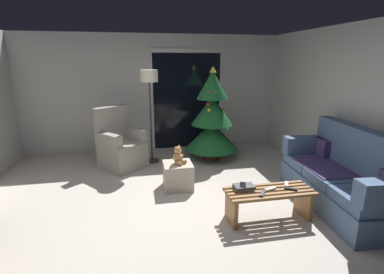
{
  "coord_description": "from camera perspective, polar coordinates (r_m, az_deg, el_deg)",
  "views": [
    {
      "loc": [
        -0.39,
        -3.31,
        1.96
      ],
      "look_at": [
        0.4,
        0.7,
        0.85
      ],
      "focal_mm": 26.6,
      "sensor_mm": 36.0,
      "label": 1
    }
  ],
  "objects": [
    {
      "name": "teddy_bear_honey",
      "position": [
        4.39,
        -2.78,
        -3.86
      ],
      "size": [
        0.21,
        0.22,
        0.29
      ],
      "color": "tan",
      "rests_on": "ottoman"
    },
    {
      "name": "ground_plane",
      "position": [
        3.86,
        -3.96,
        -15.32
      ],
      "size": [
        7.0,
        7.0,
        0.0
      ],
      "primitive_type": "plane",
      "color": "#BCB2A8"
    },
    {
      "name": "cell_phone",
      "position": [
        3.64,
        10.15,
        -9.39
      ],
      "size": [
        0.11,
        0.16,
        0.01
      ],
      "primitive_type": "cube",
      "rotation": [
        0.0,
        0.0,
        -0.35
      ],
      "color": "black",
      "rests_on": "book_stack"
    },
    {
      "name": "ottoman",
      "position": [
        4.51,
        -2.83,
        -7.73
      ],
      "size": [
        0.44,
        0.44,
        0.41
      ],
      "primitive_type": "cube",
      "color": "#B2A893",
      "rests_on": "ground"
    },
    {
      "name": "floor_lamp",
      "position": [
        5.44,
        -8.54,
        10.25
      ],
      "size": [
        0.32,
        0.32,
        1.78
      ],
      "color": "#2D2D30",
      "rests_on": "ground"
    },
    {
      "name": "remote_black",
      "position": [
        3.81,
        19.22,
        -9.79
      ],
      "size": [
        0.16,
        0.12,
        0.02
      ],
      "primitive_type": "cube",
      "rotation": [
        0.0,
        0.0,
        4.15
      ],
      "color": "black",
      "rests_on": "coffee_table"
    },
    {
      "name": "remote_silver",
      "position": [
        3.93,
        18.41,
        -8.95
      ],
      "size": [
        0.11,
        0.16,
        0.02
      ],
      "primitive_type": "cube",
      "rotation": [
        0.0,
        0.0,
        5.77
      ],
      "color": "#ADADB2",
      "rests_on": "coffee_table"
    },
    {
      "name": "coffee_table",
      "position": [
        3.78,
        15.14,
        -12.02
      ],
      "size": [
        1.1,
        0.4,
        0.4
      ],
      "color": "olive",
      "rests_on": "ground"
    },
    {
      "name": "remote_white",
      "position": [
        3.73,
        15.41,
        -10.01
      ],
      "size": [
        0.16,
        0.08,
        0.02
      ],
      "primitive_type": "cube",
      "rotation": [
        0.0,
        0.0,
        4.98
      ],
      "color": "silver",
      "rests_on": "coffee_table"
    },
    {
      "name": "wall_back",
      "position": [
        6.42,
        -7.68,
        8.73
      ],
      "size": [
        5.72,
        0.12,
        2.5
      ],
      "primitive_type": "cube",
      "color": "beige",
      "rests_on": "ground"
    },
    {
      "name": "couch",
      "position": [
        4.42,
        27.93,
        -7.35
      ],
      "size": [
        0.92,
        1.99,
        1.08
      ],
      "color": "slate",
      "rests_on": "ground"
    },
    {
      "name": "armchair",
      "position": [
        5.46,
        -14.12,
        -1.83
      ],
      "size": [
        0.96,
        0.97,
        1.13
      ],
      "color": "gray",
      "rests_on": "ground"
    },
    {
      "name": "book_stack",
      "position": [
        3.66,
        10.29,
        -9.91
      ],
      "size": [
        0.26,
        0.2,
        0.06
      ],
      "color": "#4C4C51",
      "rests_on": "coffee_table"
    },
    {
      "name": "patio_door_glass",
      "position": [
        6.44,
        -1.01,
        7.09
      ],
      "size": [
        1.5,
        0.02,
        2.1
      ],
      "primitive_type": "cube",
      "color": "black",
      "rests_on": "ground"
    },
    {
      "name": "patio_door_frame",
      "position": [
        6.45,
        -1.04,
        7.55
      ],
      "size": [
        1.6,
        0.02,
        2.2
      ],
      "primitive_type": "cube",
      "color": "silver",
      "rests_on": "ground"
    },
    {
      "name": "wall_right",
      "position": [
        4.69,
        33.02,
        4.04
      ],
      "size": [
        0.12,
        6.0,
        2.5
      ],
      "primitive_type": "cube",
      "color": "beige",
      "rests_on": "ground"
    },
    {
      "name": "remote_graphite",
      "position": [
        3.59,
        13.96,
        -10.97
      ],
      "size": [
        0.13,
        0.15,
        0.02
      ],
      "primitive_type": "cube",
      "rotation": [
        0.0,
        0.0,
        5.64
      ],
      "color": "#333338",
      "rests_on": "coffee_table"
    },
    {
      "name": "christmas_tree",
      "position": [
        5.64,
        4.03,
        3.58
      ],
      "size": [
        1.05,
        1.05,
        1.85
      ],
      "color": "#4C1E19",
      "rests_on": "ground"
    }
  ]
}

